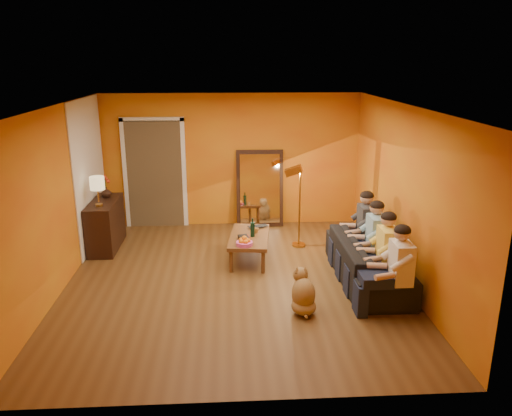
{
  "coord_description": "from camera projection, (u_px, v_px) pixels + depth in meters",
  "views": [
    {
      "loc": [
        -0.08,
        -6.89,
        3.24
      ],
      "look_at": [
        0.35,
        0.5,
        1.0
      ],
      "focal_mm": 35.0,
      "sensor_mm": 36.0,
      "label": 1
    }
  ],
  "objects": [
    {
      "name": "mirror_glass",
      "position": [
        260.0,
        189.0,
        9.81
      ],
      "size": [
        0.78,
        0.21,
        1.35
      ],
      "primitive_type": "cube",
      "rotation": [
        -0.14,
        0.0,
        0.0
      ],
      "color": "white",
      "rests_on": "mirror_frame"
    },
    {
      "name": "dog",
      "position": [
        304.0,
        291.0,
        6.55
      ],
      "size": [
        0.35,
        0.52,
        0.6
      ],
      "primitive_type": null,
      "rotation": [
        0.0,
        0.0,
        0.04
      ],
      "color": "olive",
      "rests_on": "floor"
    },
    {
      "name": "sideboard",
      "position": [
        106.0,
        225.0,
        8.76
      ],
      "size": [
        0.44,
        1.18,
        0.85
      ],
      "primitive_type": "cube",
      "color": "black",
      "rests_on": "floor"
    },
    {
      "name": "person_mid_left",
      "position": [
        387.0,
        254.0,
        6.97
      ],
      "size": [
        0.7,
        0.44,
        1.22
      ],
      "primitive_type": null,
      "color": "#EECF4F",
      "rests_on": "sofa"
    },
    {
      "name": "vase",
      "position": [
        106.0,
        192.0,
        8.85
      ],
      "size": [
        0.18,
        0.18,
        0.19
      ],
      "primitive_type": "imported",
      "color": "black",
      "rests_on": "sideboard"
    },
    {
      "name": "wine_bottle",
      "position": [
        253.0,
        227.0,
        8.15
      ],
      "size": [
        0.07,
        0.07,
        0.31
      ],
      "primitive_type": "cylinder",
      "color": "black",
      "rests_on": "coffee_table"
    },
    {
      "name": "person_mid_right",
      "position": [
        376.0,
        240.0,
        7.49
      ],
      "size": [
        0.7,
        0.44,
        1.22
      ],
      "primitive_type": null,
      "color": "#7EA8C3",
      "rests_on": "sofa"
    },
    {
      "name": "door_jamb_left",
      "position": [
        125.0,
        175.0,
        9.7
      ],
      "size": [
        0.08,
        0.06,
        2.2
      ],
      "primitive_type": "cube",
      "color": "white",
      "rests_on": "wall_back"
    },
    {
      "name": "book_mid",
      "position": [
        239.0,
        238.0,
        8.04
      ],
      "size": [
        0.19,
        0.25,
        0.02
      ],
      "primitive_type": "imported",
      "rotation": [
        0.0,
        0.0,
        0.14
      ],
      "color": "#B52F14",
      "rests_on": "book_lower"
    },
    {
      "name": "doorway_recess",
      "position": [
        156.0,
        173.0,
        9.84
      ],
      "size": [
        1.06,
        0.3,
        2.1
      ],
      "primitive_type": "cube",
      "color": "#3F2D19",
      "rests_on": "floor"
    },
    {
      "name": "sofa",
      "position": [
        368.0,
        261.0,
        7.48
      ],
      "size": [
        2.18,
        0.85,
        0.64
      ],
      "primitive_type": "imported",
      "rotation": [
        0.0,
        0.0,
        1.57
      ],
      "color": "black",
      "rests_on": "floor"
    },
    {
      "name": "room_shell",
      "position": [
        233.0,
        192.0,
        7.51
      ],
      "size": [
        5.0,
        5.5,
        2.6
      ],
      "color": "brown",
      "rests_on": "ground"
    },
    {
      "name": "fruit_bowl",
      "position": [
        244.0,
        241.0,
        7.78
      ],
      "size": [
        0.26,
        0.26,
        0.16
      ],
      "primitive_type": null,
      "color": "#E450AB",
      "rests_on": "coffee_table"
    },
    {
      "name": "white_accent",
      "position": [
        90.0,
        174.0,
        8.68
      ],
      "size": [
        0.02,
        1.9,
        2.58
      ],
      "primitive_type": "cube",
      "color": "white",
      "rests_on": "wall_left"
    },
    {
      "name": "mirror_frame",
      "position": [
        260.0,
        188.0,
        9.85
      ],
      "size": [
        0.92,
        0.27,
        1.51
      ],
      "primitive_type": "cube",
      "rotation": [
        -0.14,
        0.0,
        0.0
      ],
      "color": "black",
      "rests_on": "floor"
    },
    {
      "name": "book_upper",
      "position": [
        239.0,
        237.0,
        8.01
      ],
      "size": [
        0.19,
        0.23,
        0.02
      ],
      "primitive_type": "imported",
      "rotation": [
        0.0,
        0.0,
        0.21
      ],
      "color": "black",
      "rests_on": "book_mid"
    },
    {
      "name": "flowers",
      "position": [
        105.0,
        179.0,
        8.78
      ],
      "size": [
        0.17,
        0.17,
        0.42
      ],
      "primitive_type": null,
      "color": "#B52F14",
      "rests_on": "vase"
    },
    {
      "name": "floor_lamp",
      "position": [
        300.0,
        207.0,
        8.74
      ],
      "size": [
        0.34,
        0.3,
        1.44
      ],
      "primitive_type": null,
      "rotation": [
        0.0,
        0.0,
        -0.21
      ],
      "color": "#B48234",
      "rests_on": "floor"
    },
    {
      "name": "coffee_table",
      "position": [
        249.0,
        247.0,
        8.3
      ],
      "size": [
        0.76,
        1.28,
        0.42
      ],
      "primitive_type": null,
      "rotation": [
        0.0,
        0.0,
        -0.12
      ],
      "color": "brown",
      "rests_on": "floor"
    },
    {
      "name": "table_lamp",
      "position": [
        98.0,
        192.0,
        8.28
      ],
      "size": [
        0.24,
        0.24,
        0.51
      ],
      "primitive_type": null,
      "color": "beige",
      "rests_on": "sideboard"
    },
    {
      "name": "book_lower",
      "position": [
        239.0,
        239.0,
        8.04
      ],
      "size": [
        0.21,
        0.27,
        0.02
      ],
      "primitive_type": "imported",
      "rotation": [
        0.0,
        0.0,
        0.15
      ],
      "color": "black",
      "rests_on": "coffee_table"
    },
    {
      "name": "tumbler",
      "position": [
        256.0,
        230.0,
        8.35
      ],
      "size": [
        0.1,
        0.1,
        0.08
      ],
      "primitive_type": "imported",
      "rotation": [
        0.0,
        0.0,
        0.1
      ],
      "color": "#B27F3F",
      "rests_on": "coffee_table"
    },
    {
      "name": "person_far_left",
      "position": [
        400.0,
        270.0,
        6.44
      ],
      "size": [
        0.7,
        0.44,
        1.22
      ],
      "primitive_type": null,
      "color": "beige",
      "rests_on": "sofa"
    },
    {
      "name": "door_header",
      "position": [
        152.0,
        119.0,
        9.42
      ],
      "size": [
        1.22,
        0.06,
        0.08
      ],
      "primitive_type": "cube",
      "color": "white",
      "rests_on": "wall_back"
    },
    {
      "name": "door_jamb_right",
      "position": [
        184.0,
        174.0,
        9.76
      ],
      "size": [
        0.08,
        0.06,
        2.2
      ],
      "primitive_type": "cube",
      "color": "white",
      "rests_on": "wall_back"
    },
    {
      "name": "laptop",
      "position": [
        259.0,
        228.0,
        8.58
      ],
      "size": [
        0.4,
        0.33,
        0.03
      ],
      "primitive_type": "imported",
      "rotation": [
        0.0,
        0.0,
        0.36
      ],
      "color": "black",
      "rests_on": "coffee_table"
    },
    {
      "name": "person_far_right",
      "position": [
        366.0,
        228.0,
        8.02
      ],
      "size": [
        0.7,
        0.44,
        1.22
      ],
      "primitive_type": null,
      "color": "#2E2F33",
      "rests_on": "sofa"
    }
  ]
}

